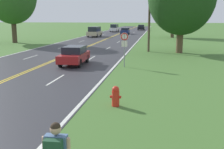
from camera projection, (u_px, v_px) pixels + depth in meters
fire_hydrant at (116, 96)px, 11.90m from camera, size 0.48×0.32×0.88m
traffic_sign at (124, 41)px, 20.99m from camera, size 0.60×0.10×2.61m
utility_pole_midground at (149, 13)px, 30.16m from camera, size 1.80×0.24×7.97m
tree_behind_sign at (173, 8)px, 51.35m from camera, size 6.18×6.18×8.89m
car_red_sedan_approaching at (74, 55)px, 22.37m from camera, size 1.83×4.12×1.47m
car_champagne_suv_mid_near at (95, 32)px, 54.15m from camera, size 2.12×4.87×1.94m
car_dark_blue_sedan_mid_far at (125, 31)px, 62.93m from camera, size 1.95×4.25×1.39m
car_white_suv_receding at (114, 28)px, 72.58m from camera, size 1.86×4.85×1.96m
car_black_sedan_distant at (141, 27)px, 82.73m from camera, size 1.93×4.21×1.56m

